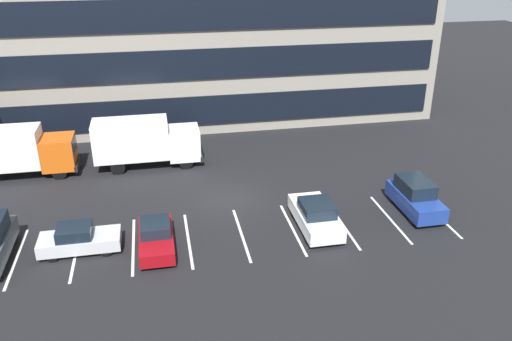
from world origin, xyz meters
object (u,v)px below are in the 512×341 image
box_truck_orange (16,150)px  box_truck_white (145,140)px  suv_navy (415,197)px  sedan_white (316,215)px  sedan_maroon (156,237)px  sedan_silver (79,239)px

box_truck_orange → box_truck_white: (8.11, 0.06, 0.02)m
suv_navy → box_truck_orange: bearing=157.7°
box_truck_orange → sedan_white: box_truck_orange is taller
sedan_maroon → suv_navy: (14.51, 1.11, 0.24)m
sedan_white → sedan_silver: sedan_white is taller
box_truck_orange → sedan_white: 19.75m
box_truck_orange → sedan_silver: size_ratio=1.78×
box_truck_white → sedan_silver: 10.68m
sedan_maroon → sedan_silver: (-3.77, 0.54, -0.01)m
box_truck_white → sedan_white: 13.51m
box_truck_white → suv_navy: (14.89, -9.48, -0.94)m
box_truck_white → sedan_white: (8.80, -10.19, -1.09)m
sedan_maroon → sedan_silver: sedan_maroon is taller
box_truck_white → suv_navy: size_ratio=1.70×
box_truck_white → suv_navy: 17.68m
sedan_maroon → suv_navy: 14.56m
box_truck_orange → sedan_silver: (4.71, -10.00, -1.17)m
sedan_maroon → suv_navy: size_ratio=0.95×
box_truck_white → sedan_silver: (-3.39, -10.06, -1.19)m
box_truck_orange → sedan_white: size_ratio=1.56×
box_truck_orange → sedan_silver: 11.12m
box_truck_white → sedan_white: box_truck_white is taller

